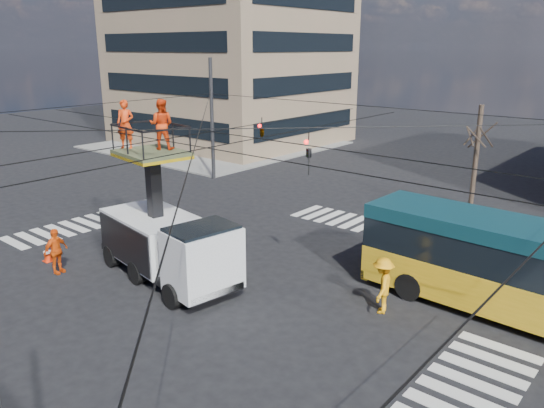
{
  "coord_description": "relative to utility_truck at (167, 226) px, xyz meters",
  "views": [
    {
      "loc": [
        13.74,
        -12.47,
        8.65
      ],
      "look_at": [
        0.87,
        2.86,
        2.7
      ],
      "focal_mm": 35.0,
      "sensor_mm": 36.0,
      "label": 1
    }
  ],
  "objects": [
    {
      "name": "crosswalks",
      "position": [
        1.49,
        0.52,
        -2.15
      ],
      "size": [
        22.4,
        22.4,
        0.02
      ],
      "primitive_type": null,
      "color": "silver",
      "rests_on": "ground"
    },
    {
      "name": "traffic_cone",
      "position": [
        -5.26,
        -2.16,
        -1.85
      ],
      "size": [
        0.36,
        0.36,
        0.63
      ],
      "primitive_type": "cone",
      "color": "#FF2E0A",
      "rests_on": "ground"
    },
    {
      "name": "tree_a",
      "position": [
        6.49,
        14.02,
        2.46
      ],
      "size": [
        2.0,
        2.0,
        6.0
      ],
      "color": "#382B21",
      "rests_on": "ground"
    },
    {
      "name": "worker_ground",
      "position": [
        -3.8,
        -2.52,
        -1.23
      ],
      "size": [
        0.65,
        1.15,
        1.86
      ],
      "primitive_type": "imported",
      "rotation": [
        0.0,
        0.0,
        1.76
      ],
      "color": "#F6580F",
      "rests_on": "ground"
    },
    {
      "name": "utility_truck",
      "position": [
        0.0,
        0.0,
        0.0
      ],
      "size": [
        7.28,
        3.52,
        6.8
      ],
      "rotation": [
        0.0,
        0.0,
        -0.16
      ],
      "color": "black",
      "rests_on": "ground"
    },
    {
      "name": "flagger",
      "position": [
        7.63,
        2.87,
        -1.19
      ],
      "size": [
        1.1,
        1.43,
        1.95
      ],
      "primitive_type": "imported",
      "rotation": [
        0.0,
        0.0,
        -1.23
      ],
      "color": "#FFA410",
      "rests_on": "ground"
    },
    {
      "name": "overhead_network",
      "position": [
        1.42,
        0.93,
        2.13
      ],
      "size": [
        24.24,
        24.24,
        8.0
      ],
      "color": "#2D2D30",
      "rests_on": "ground"
    },
    {
      "name": "ground",
      "position": [
        1.49,
        0.52,
        -2.16
      ],
      "size": [
        120.0,
        120.0,
        0.0
      ],
      "primitive_type": "plane",
      "color": "black",
      "rests_on": "ground"
    },
    {
      "name": "sidewalk_nw",
      "position": [
        -19.51,
        21.52,
        -2.1
      ],
      "size": [
        18.0,
        18.0,
        0.12
      ],
      "primitive_type": "cube",
      "color": "slate",
      "rests_on": "ground"
    }
  ]
}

